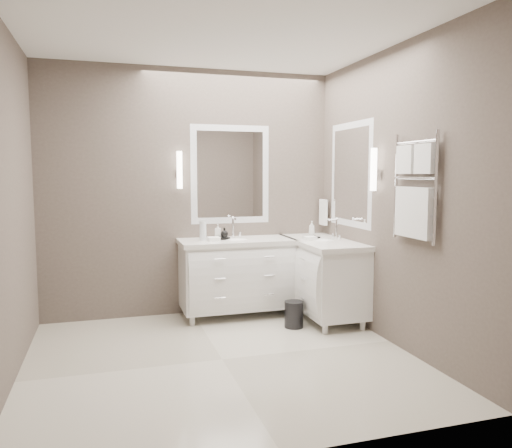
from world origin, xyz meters
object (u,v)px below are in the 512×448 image
object	(u,v)px
vanity_right	(322,273)
vanity_back	(237,272)
waste_bin	(294,314)
towel_ladder	(414,194)

from	to	relation	value
vanity_right	vanity_back	bearing A→B (deg)	159.62
vanity_right	waste_bin	size ratio (longest dim) A/B	4.60
vanity_back	towel_ladder	size ratio (longest dim) A/B	1.38
waste_bin	vanity_right	bearing A→B (deg)	30.46
towel_ladder	vanity_back	bearing A→B (deg)	124.10
vanity_back	vanity_right	xyz separation A→B (m)	(0.88, -0.33, 0.00)
vanity_back	towel_ladder	bearing A→B (deg)	-55.90
towel_ladder	waste_bin	size ratio (longest dim) A/B	3.34
vanity_right	towel_ladder	xyz separation A→B (m)	(0.23, -1.30, 0.91)
vanity_back	vanity_right	bearing A→B (deg)	-20.38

